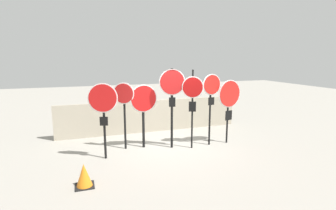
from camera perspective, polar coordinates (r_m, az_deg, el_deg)
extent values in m
plane|color=gray|center=(8.77, 0.02, -9.11)|extent=(40.00, 40.00, 0.00)
cube|color=#A89E89|center=(10.40, -3.52, -2.40)|extent=(7.24, 0.12, 1.26)
cylinder|color=black|center=(7.75, -13.70, -3.94)|extent=(0.07, 0.07, 2.10)
cylinder|color=white|center=(7.55, -14.02, 1.49)|extent=(0.81, 0.25, 0.84)
cylinder|color=red|center=(7.53, -14.04, 1.47)|extent=(0.76, 0.23, 0.78)
cube|color=black|center=(7.67, -13.80, -3.45)|extent=(0.23, 0.09, 0.26)
cylinder|color=black|center=(8.44, -9.39, -2.61)|extent=(0.07, 0.07, 2.10)
cylinder|color=white|center=(8.25, -9.66, 2.51)|extent=(0.62, 0.30, 0.67)
cylinder|color=red|center=(8.23, -9.69, 2.50)|extent=(0.57, 0.28, 0.61)
cylinder|color=black|center=(8.52, -5.40, -2.89)|extent=(0.08, 0.08, 1.95)
cylinder|color=white|center=(8.34, -5.34, 1.43)|extent=(0.88, 0.09, 0.88)
cylinder|color=red|center=(8.32, -5.30, 1.41)|extent=(0.82, 0.08, 0.82)
cylinder|color=black|center=(8.39, 0.85, -0.85)|extent=(0.08, 0.08, 2.58)
cylinder|color=white|center=(8.20, 0.93, 5.00)|extent=(0.82, 0.18, 0.83)
cylinder|color=red|center=(8.18, 0.95, 4.99)|extent=(0.76, 0.17, 0.77)
cube|color=black|center=(8.29, 0.92, 0.64)|extent=(0.21, 0.06, 0.30)
cylinder|color=black|center=(8.39, 5.31, -1.03)|extent=(0.06, 0.06, 2.54)
cylinder|color=white|center=(8.23, 5.40, 3.87)|extent=(0.64, 0.29, 0.68)
cylinder|color=#AD0F0F|center=(8.21, 5.40, 3.86)|extent=(0.58, 0.26, 0.62)
cube|color=black|center=(8.32, 5.33, -0.34)|extent=(0.22, 0.11, 0.32)
cylinder|color=black|center=(8.80, 9.12, -1.15)|extent=(0.06, 0.06, 2.38)
cylinder|color=white|center=(8.62, 9.50, 4.41)|extent=(0.68, 0.12, 0.69)
cylinder|color=red|center=(8.61, 9.58, 4.40)|extent=(0.62, 0.11, 0.63)
cube|color=black|center=(8.69, 9.40, 0.83)|extent=(0.23, 0.06, 0.25)
cylinder|color=black|center=(9.16, 12.85, -1.75)|extent=(0.06, 0.06, 2.08)
cylinder|color=white|center=(9.01, 13.26, 2.40)|extent=(0.91, 0.21, 0.93)
cylinder|color=red|center=(9.00, 13.34, 2.39)|extent=(0.86, 0.20, 0.87)
cube|color=black|center=(9.14, 13.06, -2.21)|extent=(0.28, 0.08, 0.32)
cube|color=black|center=(6.59, -17.67, -16.42)|extent=(0.43, 0.43, 0.02)
cone|color=orange|center=(6.47, -17.81, -14.27)|extent=(0.36, 0.36, 0.52)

